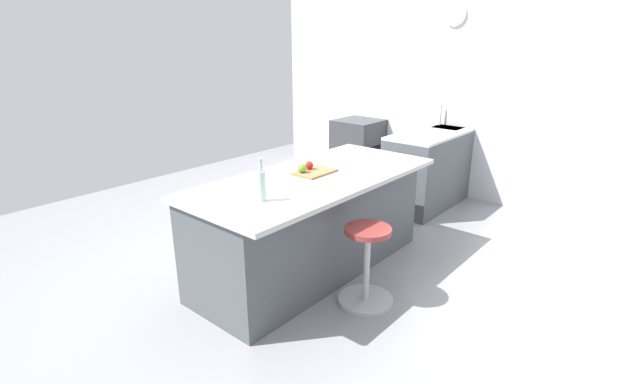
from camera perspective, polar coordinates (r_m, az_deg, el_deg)
ground_plane at (r=4.43m, az=-0.14°, el=-8.07°), size 7.11×7.11×0.00m
interior_partition_left at (r=6.21m, az=16.07°, el=12.59°), size 0.15×5.47×2.81m
sink_cabinet at (r=6.03m, az=14.62°, el=3.40°), size 1.84×0.60×1.19m
oven_range at (r=6.65m, az=4.76°, el=5.17°), size 0.60×0.61×0.88m
kitchen_island at (r=4.04m, az=-1.05°, el=-3.83°), size 2.28×1.02×0.89m
stool_by_window at (r=3.63m, az=5.82°, el=-9.36°), size 0.44×0.44×0.64m
cutting_board at (r=3.93m, az=-0.65°, el=2.51°), size 0.36×0.24×0.02m
apple_red at (r=3.97m, az=-1.34°, el=3.35°), size 0.07×0.07×0.07m
apple_green at (r=3.88m, az=-2.25°, el=3.01°), size 0.08×0.08×0.08m
water_bottle at (r=3.26m, az=-7.30°, el=0.93°), size 0.06×0.06×0.31m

